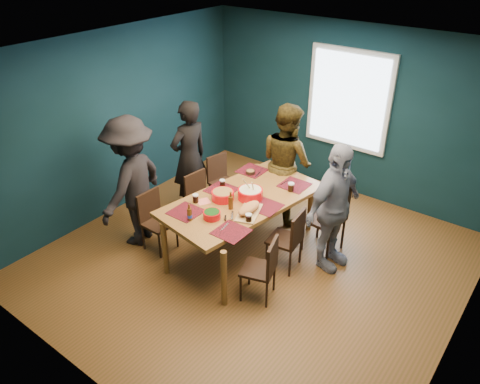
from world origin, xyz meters
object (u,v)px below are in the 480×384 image
Objects in this scene: chair_left_mid at (200,196)px; person_right at (334,208)px; chair_right_near at (265,265)px; dining_table at (243,203)px; bowl_herbs at (212,214)px; chair_left_far at (221,177)px; chair_right_far at (331,215)px; chair_left_near at (154,216)px; chair_right_mid at (291,236)px; person_back at (287,162)px; bowl_salad at (223,195)px; bowl_dumpling at (250,193)px; person_near_left at (132,182)px; cutting_board at (249,209)px; person_far_left at (189,158)px.

chair_left_mid is 0.50× the size of person_right.
dining_table is at bearing 124.04° from chair_right_near.
chair_right_near is 0.88m from bowl_herbs.
dining_table is at bearing -25.38° from chair_left_far.
dining_table is 2.26× the size of chair_right_far.
chair_right_near is (1.77, 0.04, -0.01)m from chair_left_near.
chair_right_mid is 1.03× the size of chair_right_near.
chair_left_near is at bearing -164.80° from chair_right_mid.
person_back is 1.32m from bowl_salad.
chair_left_mid is at bearing 176.88° from bowl_dumpling.
chair_right_near is 2.83× the size of bowl_salad.
bowl_salad is (0.66, -0.29, 0.39)m from chair_left_mid.
chair_right_near is (1.77, -1.38, -0.01)m from chair_left_far.
person_near_left is at bearing 124.16° from person_right.
bowl_dumpling is (0.26, 0.24, 0.01)m from bowl_salad.
chair_right_mid is 0.46× the size of person_near_left.
bowl_dumpling is (0.08, 0.05, 0.15)m from dining_table.
person_right is at bearing 169.12° from person_back.
bowl_herbs is 0.35× the size of cutting_board.
chair_left_far is 1.97m from chair_right_far.
person_near_left is at bearing 164.76° from chair_right_near.
chair_right_mid reaches higher than dining_table.
bowl_salad is 0.47m from cutting_board.
chair_right_near is at bearing -92.06° from chair_right_mid.
chair_right_far reaches higher than chair_left_mid.
chair_right_near is at bearing 78.61° from person_near_left.
chair_left_near is at bearing -77.85° from chair_left_far.
bowl_dumpling is at bearing 117.66° from person_back.
person_far_left is 1.23m from bowl_salad.
bowl_dumpling reaches higher than chair_left_mid.
bowl_salad is at bearing 151.53° from cutting_board.
cutting_board is (1.28, 0.40, 0.39)m from chair_left_near.
bowl_salad reaches higher than bowl_herbs.
chair_left_near is (-0.99, -0.65, -0.25)m from dining_table.
person_back reaches higher than bowl_salad.
person_far_left is at bearing 52.35° from person_back.
dining_table is at bearing 176.68° from chair_right_mid.
cutting_board is at bearing 77.46° from person_far_left.
chair_right_mid is 1.05m from bowl_herbs.
person_near_left is at bearing -171.01° from chair_left_near.
bowl_herbs reaches higher than dining_table.
person_back reaches higher than chair_left_far.
person_near_left reaches higher than chair_left_near.
chair_right_far is 0.37m from person_right.
bowl_dumpling is at bearing -21.37° from chair_left_far.
cutting_board reaches higher than chair_left_far.
dining_table is 1.22m from chair_left_near.
chair_left_mid is at bearing 139.65° from bowl_herbs.
bowl_salad reaches higher than chair_left_mid.
bowl_dumpling reaches higher than chair_left_far.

